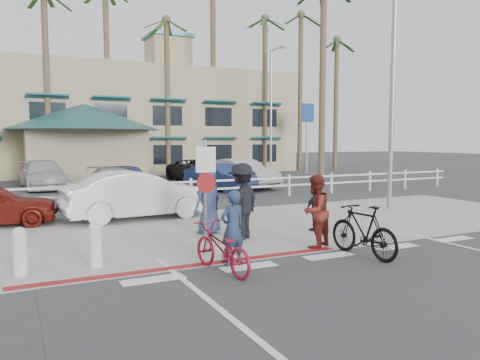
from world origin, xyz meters
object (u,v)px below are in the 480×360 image
bike_red (221,248)px  bike_black (363,231)px  car_white_sedan (138,195)px  sign_post (205,190)px

bike_red → bike_black: 3.35m
bike_black → bike_red: bearing=-9.6°
bike_red → car_white_sedan: (0.07, 6.89, 0.31)m
bike_black → car_white_sedan: (-3.27, 7.15, 0.20)m
bike_red → sign_post: bearing=-111.8°
car_white_sedan → bike_black: bearing=-159.9°
sign_post → bike_red: size_ratio=1.57×
bike_red → bike_black: bike_black is taller
bike_black → car_white_sedan: bearing=-70.7°
bike_red → car_white_sedan: bearing=-100.5°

